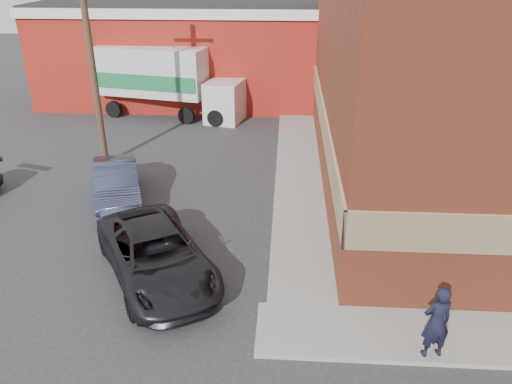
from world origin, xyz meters
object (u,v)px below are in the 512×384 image
(warehouse, at_px, (186,50))
(suv_a, at_px, (156,255))
(utility_pole, at_px, (90,48))
(sedan, at_px, (117,183))
(box_truck, at_px, (167,77))
(man, at_px, (436,322))

(warehouse, distance_m, suv_a, 19.23)
(utility_pole, height_order, sedan, utility_pole)
(warehouse, relative_size, box_truck, 2.11)
(utility_pole, relative_size, sedan, 2.11)
(sedan, bearing_deg, warehouse, 71.05)
(suv_a, relative_size, box_truck, 0.66)
(warehouse, bearing_deg, sedan, -89.32)
(utility_pole, xyz_separation_m, sedan, (1.67, -3.46, -4.04))
(sedan, distance_m, box_truck, 10.41)
(man, xyz_separation_m, suv_a, (-6.66, 2.63, -0.30))
(warehouse, height_order, suv_a, warehouse)
(warehouse, height_order, sedan, warehouse)
(box_truck, bearing_deg, warehouse, 98.17)
(utility_pole, xyz_separation_m, man, (10.85, -10.55, -3.74))
(suv_a, bearing_deg, warehouse, 67.70)
(suv_a, bearing_deg, box_truck, 70.96)
(sedan, height_order, suv_a, suv_a)
(sedan, distance_m, suv_a, 5.12)
(utility_pole, distance_m, suv_a, 9.83)
(utility_pole, bearing_deg, box_truck, 79.89)
(warehouse, bearing_deg, utility_pole, -97.77)
(sedan, bearing_deg, box_truck, 72.87)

